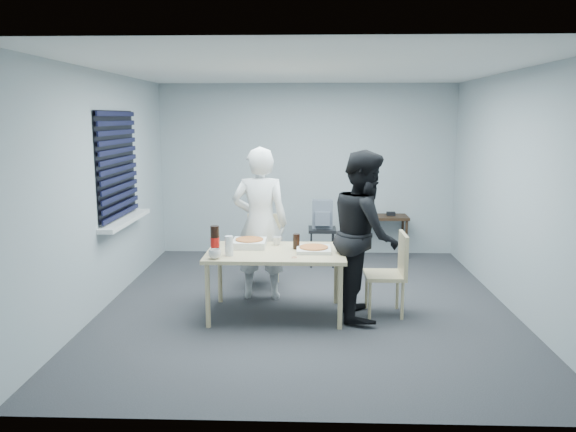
{
  "coord_description": "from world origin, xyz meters",
  "views": [
    {
      "loc": [
        0.01,
        -6.11,
        2.1
      ],
      "look_at": [
        -0.21,
        0.1,
        1.0
      ],
      "focal_mm": 35.0,
      "sensor_mm": 36.0,
      "label": 1
    }
  ],
  "objects_px": {
    "chair_far": "(264,245)",
    "side_table": "(376,221)",
    "dining_table": "(276,256)",
    "chair_right": "(393,268)",
    "mug_b": "(277,241)",
    "backpack": "(322,215)",
    "stool": "(322,236)",
    "soda_bottle": "(215,241)",
    "person_black": "(365,234)",
    "mug_a": "(215,254)",
    "person_white": "(260,224)"
  },
  "relations": [
    {
      "from": "chair_far",
      "to": "stool",
      "type": "bearing_deg",
      "value": 51.47
    },
    {
      "from": "mug_b",
      "to": "soda_bottle",
      "type": "relative_size",
      "value": 0.33
    },
    {
      "from": "backpack",
      "to": "mug_b",
      "type": "bearing_deg",
      "value": -130.78
    },
    {
      "from": "chair_far",
      "to": "backpack",
      "type": "height_order",
      "value": "backpack"
    },
    {
      "from": "stool",
      "to": "chair_right",
      "type": "bearing_deg",
      "value": -70.69
    },
    {
      "from": "chair_far",
      "to": "mug_a",
      "type": "distance_m",
      "value": 1.54
    },
    {
      "from": "chair_far",
      "to": "soda_bottle",
      "type": "height_order",
      "value": "soda_bottle"
    },
    {
      "from": "dining_table",
      "to": "side_table",
      "type": "xyz_separation_m",
      "value": [
        1.38,
        2.62,
        -0.09
      ]
    },
    {
      "from": "chair_far",
      "to": "person_white",
      "type": "xyz_separation_m",
      "value": [
        0.0,
        -0.53,
        0.37
      ]
    },
    {
      "from": "stool",
      "to": "soda_bottle",
      "type": "distance_m",
      "value": 2.56
    },
    {
      "from": "chair_far",
      "to": "chair_right",
      "type": "distance_m",
      "value": 1.8
    },
    {
      "from": "side_table",
      "to": "mug_b",
      "type": "relative_size",
      "value": 9.44
    },
    {
      "from": "person_black",
      "to": "mug_a",
      "type": "xyz_separation_m",
      "value": [
        -1.52,
        -0.38,
        -0.13
      ]
    },
    {
      "from": "chair_far",
      "to": "mug_b",
      "type": "distance_m",
      "value": 0.89
    },
    {
      "from": "dining_table",
      "to": "side_table",
      "type": "bearing_deg",
      "value": 62.33
    },
    {
      "from": "person_black",
      "to": "mug_a",
      "type": "relative_size",
      "value": 14.39
    },
    {
      "from": "person_white",
      "to": "stool",
      "type": "distance_m",
      "value": 1.72
    },
    {
      "from": "backpack",
      "to": "mug_b",
      "type": "height_order",
      "value": "backpack"
    },
    {
      "from": "stool",
      "to": "side_table",
      "type": "bearing_deg",
      "value": 33.63
    },
    {
      "from": "person_white",
      "to": "backpack",
      "type": "relative_size",
      "value": 4.36
    },
    {
      "from": "chair_right",
      "to": "person_white",
      "type": "distance_m",
      "value": 1.6
    },
    {
      "from": "person_black",
      "to": "mug_b",
      "type": "height_order",
      "value": "person_black"
    },
    {
      "from": "chair_far",
      "to": "person_white",
      "type": "relative_size",
      "value": 0.5
    },
    {
      "from": "chair_far",
      "to": "mug_b",
      "type": "height_order",
      "value": "chair_far"
    },
    {
      "from": "dining_table",
      "to": "chair_far",
      "type": "bearing_deg",
      "value": 100.97
    },
    {
      "from": "person_black",
      "to": "stool",
      "type": "bearing_deg",
      "value": 10.77
    },
    {
      "from": "backpack",
      "to": "chair_right",
      "type": "bearing_deg",
      "value": -94.23
    },
    {
      "from": "backpack",
      "to": "dining_table",
      "type": "bearing_deg",
      "value": -128.47
    },
    {
      "from": "side_table",
      "to": "mug_b",
      "type": "bearing_deg",
      "value": -120.49
    },
    {
      "from": "mug_a",
      "to": "chair_far",
      "type": "bearing_deg",
      "value": 75.77
    },
    {
      "from": "chair_right",
      "to": "backpack",
      "type": "height_order",
      "value": "backpack"
    },
    {
      "from": "chair_far",
      "to": "side_table",
      "type": "height_order",
      "value": "chair_far"
    },
    {
      "from": "person_white",
      "to": "side_table",
      "type": "distance_m",
      "value": 2.6
    },
    {
      "from": "chair_far",
      "to": "chair_right",
      "type": "xyz_separation_m",
      "value": [
        1.46,
        -1.05,
        0.0
      ]
    },
    {
      "from": "dining_table",
      "to": "mug_b",
      "type": "bearing_deg",
      "value": 90.74
    },
    {
      "from": "dining_table",
      "to": "side_table",
      "type": "height_order",
      "value": "dining_table"
    },
    {
      "from": "side_table",
      "to": "stool",
      "type": "distance_m",
      "value": 1.01
    },
    {
      "from": "dining_table",
      "to": "chair_right",
      "type": "distance_m",
      "value": 1.26
    },
    {
      "from": "chair_right",
      "to": "chair_far",
      "type": "bearing_deg",
      "value": 144.28
    },
    {
      "from": "person_black",
      "to": "backpack",
      "type": "bearing_deg",
      "value": 10.83
    },
    {
      "from": "side_table",
      "to": "soda_bottle",
      "type": "bearing_deg",
      "value": -125.38
    },
    {
      "from": "chair_right",
      "to": "backpack",
      "type": "xyz_separation_m",
      "value": [
        -0.7,
        2.0,
        0.23
      ]
    },
    {
      "from": "chair_far",
      "to": "soda_bottle",
      "type": "distance_m",
      "value": 1.39
    },
    {
      "from": "soda_bottle",
      "to": "backpack",
      "type": "bearing_deg",
      "value": 62.62
    },
    {
      "from": "person_white",
      "to": "soda_bottle",
      "type": "relative_size",
      "value": 5.91
    },
    {
      "from": "side_table",
      "to": "mug_b",
      "type": "xyz_separation_m",
      "value": [
        -1.38,
        -2.34,
        0.2
      ]
    },
    {
      "from": "dining_table",
      "to": "backpack",
      "type": "bearing_deg",
      "value": 75.19
    },
    {
      "from": "stool",
      "to": "dining_table",
      "type": "bearing_deg",
      "value": -104.73
    },
    {
      "from": "stool",
      "to": "backpack",
      "type": "relative_size",
      "value": 1.33
    },
    {
      "from": "stool",
      "to": "mug_b",
      "type": "xyz_separation_m",
      "value": [
        -0.55,
        -1.79,
        0.32
      ]
    }
  ]
}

